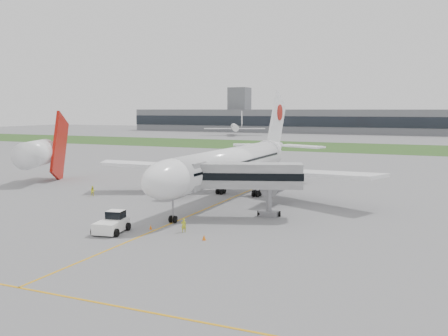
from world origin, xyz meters
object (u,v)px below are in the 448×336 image
at_px(pushback_tug, 112,223).
at_px(ground_crew_near, 184,225).
at_px(jet_bridge, 237,176).
at_px(airliner, 234,162).
at_px(neighbor_aircraft, 40,153).

distance_m(pushback_tug, ground_crew_near, 8.26).
bearing_deg(jet_bridge, airliner, 94.95).
distance_m(airliner, jet_bridge, 14.92).
relative_size(jet_bridge, ground_crew_near, 9.39).
bearing_deg(ground_crew_near, neighbor_aircraft, -67.07).
xyz_separation_m(jet_bridge, neighbor_aircraft, (-46.90, 13.82, 0.37)).
height_order(pushback_tug, ground_crew_near, pushback_tug).
distance_m(ground_crew_near, neighbor_aircraft, 50.57).
bearing_deg(ground_crew_near, jet_bridge, -143.22).
bearing_deg(jet_bridge, ground_crew_near, -123.93).
distance_m(pushback_tug, jet_bridge, 17.32).
relative_size(pushback_tug, jet_bridge, 0.33).
distance_m(jet_bridge, ground_crew_near, 11.39).
bearing_deg(pushback_tug, ground_crew_near, 13.06).
bearing_deg(jet_bridge, neighbor_aircraft, 144.16).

